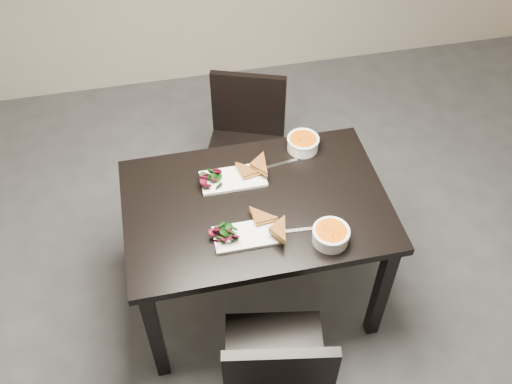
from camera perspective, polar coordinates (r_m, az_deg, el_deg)
The scene contains 15 objects.
ground at distance 3.00m, azimuth 5.87°, elevation -16.42°, with size 5.00×5.00×0.00m, color #47474C.
room_shell at distance 1.59m, azimuth 11.03°, elevation 14.28°, with size 5.02×5.02×2.81m.
table at distance 2.65m, azimuth 0.00°, elevation -2.47°, with size 1.20×0.80×0.75m.
chair_near at distance 2.43m, azimuth 2.07°, elevation -17.40°, with size 0.49×0.49×0.85m.
chair_far at distance 3.27m, azimuth -1.02°, elevation 5.31°, with size 0.54×0.54×0.85m.
plate_near at distance 2.45m, azimuth -0.87°, elevation -4.36°, with size 0.29×0.15×0.01m, color white.
sandwich_near at distance 2.44m, azimuth 0.55°, elevation -3.39°, with size 0.15×0.11×0.05m, color #9F5B21, non-canonical shape.
salad_near at distance 2.42m, azimuth -3.21°, elevation -4.35°, with size 0.09×0.08×0.04m, color black, non-canonical shape.
soup_bowl_near at distance 2.43m, azimuth 7.52°, elevation -4.25°, with size 0.16×0.16×0.07m.
cutlery_near at distance 2.48m, azimuth 4.07°, elevation -3.84°, with size 0.18×0.02×0.00m, color silver.
plate_far at distance 2.67m, azimuth -2.32°, elevation 1.32°, with size 0.30×0.15×0.02m, color white.
sandwich_far at distance 2.64m, azimuth -0.89°, elevation 1.79°, with size 0.15×0.11×0.05m, color #9F5B21, non-canonical shape.
salad_far at distance 2.64m, azimuth -4.47°, elevation 1.41°, with size 0.09×0.09×0.04m, color black, non-canonical shape.
soup_bowl_far at distance 2.81m, azimuth 4.73°, elevation 4.97°, with size 0.16×0.16×0.07m.
cutlery_far at distance 2.75m, azimuth 2.41°, elevation 2.83°, with size 0.18×0.02×0.00m, color silver.
Camera 1 is at (-0.56, -1.22, 2.68)m, focal length 39.90 mm.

